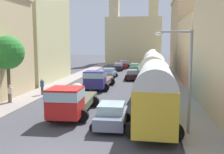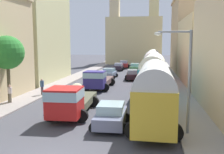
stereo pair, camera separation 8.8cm
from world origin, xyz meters
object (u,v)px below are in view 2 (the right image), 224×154
(car_5, at_px, (135,68))
(parked_bus_3, at_px, (153,61))
(pedestrian_3, at_px, (10,93))
(car_1, at_px, (119,67))
(streetlamp_near, at_px, (184,72))
(car_2, at_px, (124,64))
(car_4, at_px, (132,75))
(car_3, at_px, (111,115))
(cargo_truck_0, at_px, (70,100))
(parked_bus_0, at_px, (154,91))
(car_0, at_px, (109,73))
(parked_bus_2, at_px, (153,66))
(parked_bus_1, at_px, (153,73))
(cargo_truck_1, at_px, (98,79))
(pedestrian_2, at_px, (42,86))

(car_5, bearing_deg, parked_bus_3, -48.76)
(pedestrian_3, bearing_deg, car_1, 78.38)
(car_1, distance_m, pedestrian_3, 29.34)
(car_1, xyz_separation_m, streetlamp_near, (8.03, -34.35, 2.94))
(car_2, xyz_separation_m, car_4, (3.13, -18.37, -0.03))
(car_2, xyz_separation_m, car_3, (3.33, -39.61, -0.01))
(parked_bus_3, xyz_separation_m, car_5, (-3.12, 3.56, -1.49))
(cargo_truck_0, relative_size, car_5, 1.84)
(parked_bus_0, relative_size, parked_bus_3, 0.89)
(pedestrian_3, relative_size, streetlamp_near, 0.28)
(parked_bus_0, xyz_separation_m, car_5, (-3.12, 30.56, -1.44))
(parked_bus_0, relative_size, streetlamp_near, 1.36)
(car_0, distance_m, car_3, 23.06)
(car_0, bearing_deg, parked_bus_2, -32.14)
(car_1, xyz_separation_m, car_4, (3.56, -12.32, 0.00))
(parked_bus_0, xyz_separation_m, parked_bus_2, (0.00, 18.00, 0.07))
(parked_bus_2, relative_size, car_5, 2.45)
(car_2, relative_size, pedestrian_3, 2.54)
(car_2, distance_m, streetlamp_near, 41.21)
(car_3, height_order, pedestrian_3, pedestrian_3)
(parked_bus_1, bearing_deg, cargo_truck_1, 151.55)
(car_4, relative_size, car_5, 0.97)
(car_4, xyz_separation_m, pedestrian_3, (-9.47, -16.41, 0.22))
(parked_bus_1, relative_size, car_1, 2.18)
(pedestrian_2, bearing_deg, parked_bus_3, 60.18)
(car_2, bearing_deg, parked_bus_2, -73.95)
(cargo_truck_0, bearing_deg, car_3, -29.10)
(parked_bus_1, distance_m, car_5, 21.84)
(car_4, xyz_separation_m, streetlamp_near, (4.47, -22.03, 2.93))
(cargo_truck_1, height_order, car_4, cargo_truck_1)
(parked_bus_3, bearing_deg, car_4, -114.18)
(cargo_truck_1, relative_size, pedestrian_3, 4.14)
(parked_bus_2, bearing_deg, pedestrian_2, -137.17)
(parked_bus_0, distance_m, cargo_truck_0, 6.10)
(parked_bus_0, bearing_deg, pedestrian_3, 161.42)
(cargo_truck_0, bearing_deg, parked_bus_1, 53.13)
(parked_bus_0, distance_m, car_4, 20.82)
(cargo_truck_0, distance_m, pedestrian_2, 8.40)
(cargo_truck_0, xyz_separation_m, car_5, (2.79, 29.44, -0.42))
(car_3, relative_size, car_5, 0.94)
(pedestrian_2, relative_size, streetlamp_near, 0.29)
(car_4, height_order, streetlamp_near, streetlamp_near)
(parked_bus_3, bearing_deg, car_5, 131.24)
(car_2, height_order, car_5, car_5)
(parked_bus_1, xyz_separation_m, pedestrian_2, (-11.00, -1.20, -1.35))
(car_2, xyz_separation_m, pedestrian_2, (-4.98, -31.14, 0.22))
(parked_bus_1, height_order, car_2, parked_bus_1)
(car_2, bearing_deg, streetlamp_near, -79.34)
(parked_bus_0, relative_size, car_0, 2.14)
(car_4, bearing_deg, cargo_truck_0, -98.83)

